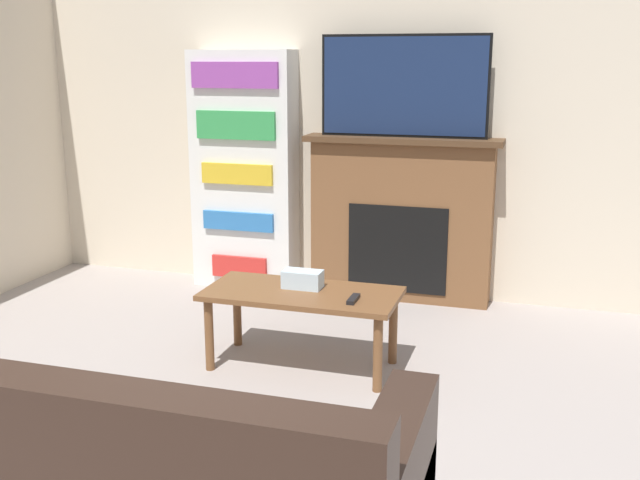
% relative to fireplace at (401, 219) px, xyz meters
% --- Properties ---
extents(wall_back, '(6.30, 0.06, 2.70)m').
position_rel_fireplace_xyz_m(wall_back, '(-0.20, 0.14, 0.76)').
color(wall_back, beige).
rests_on(wall_back, ground_plane).
extents(fireplace, '(1.38, 0.28, 1.17)m').
position_rel_fireplace_xyz_m(fireplace, '(0.00, 0.00, 0.00)').
color(fireplace, brown).
rests_on(fireplace, ground_plane).
extents(tv, '(1.16, 0.03, 0.69)m').
position_rel_fireplace_xyz_m(tv, '(0.00, -0.02, 0.93)').
color(tv, black).
rests_on(tv, fireplace).
extents(coffee_table, '(1.08, 0.52, 0.45)m').
position_rel_fireplace_xyz_m(coffee_table, '(-0.28, -1.40, -0.20)').
color(coffee_table, brown).
rests_on(coffee_table, ground_plane).
extents(tissue_box, '(0.22, 0.12, 0.10)m').
position_rel_fireplace_xyz_m(tissue_box, '(-0.30, -1.34, -0.09)').
color(tissue_box, silver).
rests_on(tissue_box, coffee_table).
extents(remote_control, '(0.04, 0.15, 0.02)m').
position_rel_fireplace_xyz_m(remote_control, '(0.04, -1.49, -0.13)').
color(remote_control, black).
rests_on(remote_control, coffee_table).
extents(bookshelf, '(0.78, 0.29, 1.77)m').
position_rel_fireplace_xyz_m(bookshelf, '(-1.19, -0.02, 0.30)').
color(bookshelf, white).
rests_on(bookshelf, ground_plane).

